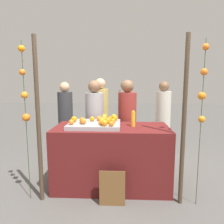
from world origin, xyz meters
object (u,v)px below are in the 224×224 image
at_px(chalkboard_sign, 112,189).
at_px(orange_0, 82,120).
at_px(stall_counter, 112,157).
at_px(vendor_right, 127,128).
at_px(juice_bottle, 133,119).
at_px(orange_1, 104,123).
at_px(vendor_left, 95,129).

bearing_deg(chalkboard_sign, orange_0, 133.27).
relative_size(stall_counter, orange_0, 20.01).
distance_m(orange_0, vendor_right, 1.02).
height_order(orange_0, juice_bottle, juice_bottle).
relative_size(stall_counter, juice_bottle, 7.22).
distance_m(juice_bottle, chalkboard_sign, 1.04).
bearing_deg(stall_counter, chalkboard_sign, -86.44).
relative_size(orange_1, vendor_right, 0.06).
bearing_deg(vendor_left, stall_counter, -62.16).
xyz_separation_m(chalkboard_sign, vendor_left, (-0.37, 1.17, 0.52)).
relative_size(orange_1, chalkboard_sign, 0.18).
distance_m(vendor_left, vendor_right, 0.58).
bearing_deg(orange_0, orange_1, -28.43).
distance_m(orange_0, juice_bottle, 0.76).
height_order(stall_counter, chalkboard_sign, stall_counter).
relative_size(stall_counter, vendor_right, 1.05).
bearing_deg(orange_1, juice_bottle, 33.81).
xyz_separation_m(orange_1, vendor_left, (-0.24, 0.86, -0.28)).
bearing_deg(vendor_right, chalkboard_sign, -100.25).
height_order(orange_0, chalkboard_sign, orange_0).
distance_m(stall_counter, vendor_right, 0.76).
height_order(juice_bottle, chalkboard_sign, juice_bottle).
height_order(stall_counter, orange_0, orange_0).
bearing_deg(orange_0, vendor_left, 81.83).
xyz_separation_m(stall_counter, chalkboard_sign, (0.03, -0.54, -0.23)).
relative_size(orange_0, juice_bottle, 0.36).
distance_m(orange_1, vendor_right, 0.99).
distance_m(orange_1, chalkboard_sign, 0.87).
distance_m(orange_0, orange_1, 0.39).
bearing_deg(vendor_left, juice_bottle, -41.74).
relative_size(stall_counter, vendor_left, 1.06).
bearing_deg(juice_bottle, vendor_left, 138.26).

